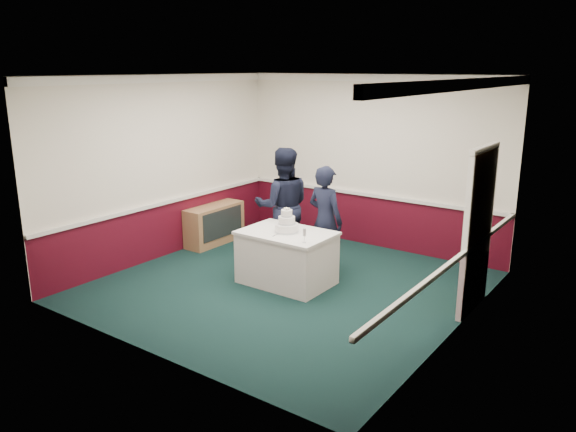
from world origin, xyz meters
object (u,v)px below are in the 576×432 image
Objects in this scene: person_woman at (325,220)px; wedding_cake at (287,225)px; cake_knife at (277,235)px; person_man at (283,206)px; champagne_flute at (304,233)px; cake_table at (287,257)px; sideboard at (215,224)px.

wedding_cake is at bearing 79.46° from person_woman.
wedding_cake reaches higher than cake_knife.
person_man is (-0.57, 0.93, 0.15)m from cake_knife.
person_man is (-1.10, 1.01, 0.02)m from champagne_flute.
cake_table is 0.44m from cake_knife.
wedding_cake is 0.23m from cake_knife.
champagne_flute is (2.71, -1.10, 0.58)m from sideboard.
person_woman reaches higher than champagne_flute.
sideboard is 2.48m from person_woman.
wedding_cake is 0.57m from champagne_flute.
person_woman is at bearing 72.11° from cake_table.
cake_table is 0.85m from person_woman.
cake_knife is (-0.03, -0.20, -0.11)m from wedding_cake.
wedding_cake is 1.65× the size of cake_knife.
champagne_flute is at bearing 113.19° from person_woman.
cake_knife is at bearing -98.53° from wedding_cake.
person_man reaches higher than cake_table.
person_woman is at bearing 105.83° from champagne_flute.
person_man is (-0.60, 0.73, 0.04)m from wedding_cake.
person_woman is at bearing 72.96° from cake_knife.
sideboard is 2.98m from champagne_flute.
cake_table is at bearing 89.69° from person_man.
cake_knife is (-0.03, -0.20, 0.39)m from cake_table.
sideboard is 2.44m from cake_knife.
cake_knife is 1.11m from person_man.
sideboard is 1.71m from person_man.
champagne_flute is 1.50m from person_man.
sideboard is at bearing 153.68° from cake_knife.
cake_table is at bearing -90.00° from wedding_cake.
champagne_flute is (0.53, -0.08, 0.14)m from cake_knife.
champagne_flute is (0.50, -0.28, 0.53)m from cake_table.
wedding_cake reaches higher than sideboard.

